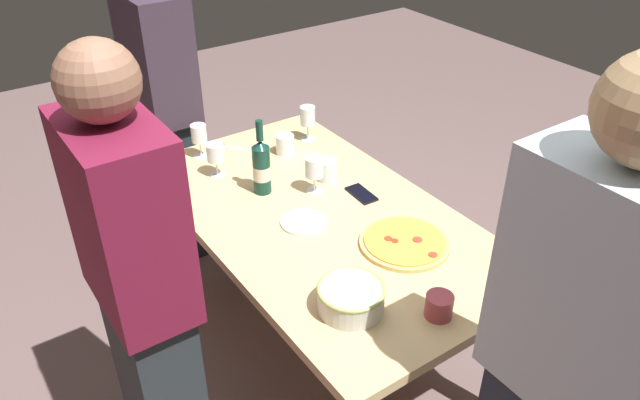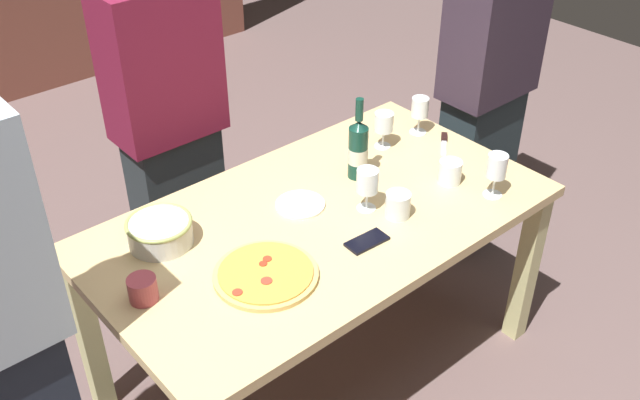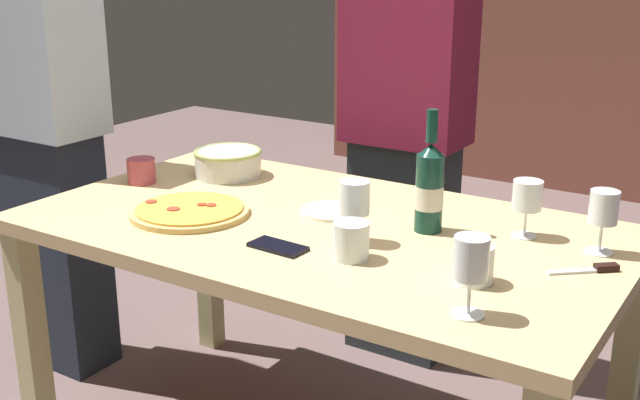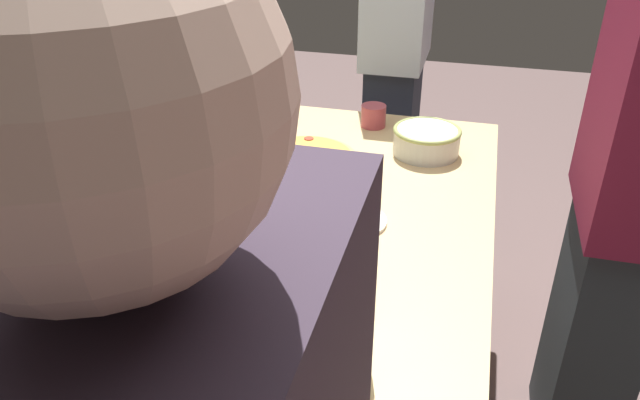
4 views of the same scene
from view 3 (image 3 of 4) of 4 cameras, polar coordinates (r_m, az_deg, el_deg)
name	(u,v)px [view 3 (image 3 of 4)]	position (r m, az deg, el deg)	size (l,w,h in m)	color
dining_table	(320,255)	(2.15, 0.00, -3.98)	(1.60, 0.90, 0.75)	#D5B57B
pizza	(190,211)	(2.21, -9.36, -0.79)	(0.33, 0.33, 0.02)	#DBB364
serving_bowl	(228,162)	(2.56, -6.64, 2.76)	(0.22, 0.22, 0.09)	silver
wine_bottle	(430,187)	(2.04, 7.89, 0.95)	(0.07, 0.07, 0.32)	#10392D
wine_glass_near_pizza	(471,260)	(1.58, 10.82, -4.29)	(0.07, 0.07, 0.17)	white
wine_glass_by_bottle	(604,209)	(1.99, 19.74, -0.64)	(0.07, 0.07, 0.16)	white
wine_glass_far_left	(355,199)	(1.95, 2.50, 0.05)	(0.08, 0.08, 0.16)	white
wine_glass_far_right	(527,197)	(2.05, 14.69, 0.22)	(0.08, 0.08, 0.15)	white
cup_amber	(351,241)	(1.86, 2.28, -2.94)	(0.09, 0.09, 0.09)	white
cup_ceramic	(475,264)	(1.77, 11.07, -4.55)	(0.08, 0.08, 0.09)	white
cup_spare	(141,171)	(2.53, -12.73, 2.07)	(0.09, 0.09, 0.08)	#AF434E
side_plate	(332,211)	(2.20, 0.89, -0.81)	(0.18, 0.18, 0.01)	white
cell_phone	(278,247)	(1.94, -3.05, -3.38)	(0.07, 0.14, 0.01)	black
pizza_knife	(593,269)	(1.91, 19.03, -4.72)	(0.14, 0.13, 0.02)	silver
person_host	(43,123)	(2.85, -19.28, 5.26)	(0.42, 0.24, 1.74)	#212936
person_guest_right	(405,136)	(2.80, 6.17, 4.59)	(0.42, 0.24, 1.62)	#262E31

